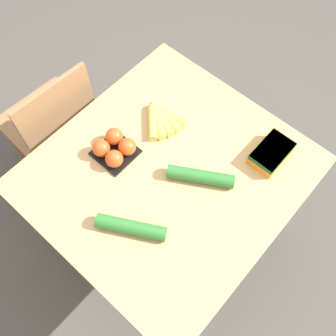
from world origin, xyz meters
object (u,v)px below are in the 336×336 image
(tomato_pack, at_px, (114,148))
(cucumber_far, at_px, (200,176))
(chair, at_px, (54,125))
(cucumber_near, at_px, (131,227))
(banana_bunch, at_px, (161,119))
(carrot_bag, at_px, (272,153))

(tomato_pack, xyz_separation_m, cucumber_far, (0.14, -0.34, -0.01))
(chair, bearing_deg, cucumber_near, 79.41)
(banana_bunch, relative_size, cucumber_near, 0.72)
(chair, height_order, tomato_pack, chair)
(tomato_pack, bearing_deg, chair, 90.88)
(cucumber_near, bearing_deg, tomato_pack, 55.32)
(cucumber_far, bearing_deg, banana_bunch, 71.20)
(tomato_pack, height_order, cucumber_far, tomato_pack)
(cucumber_near, bearing_deg, chair, 76.22)
(banana_bunch, distance_m, cucumber_near, 0.51)
(banana_bunch, distance_m, carrot_bag, 0.49)
(carrot_bag, bearing_deg, cucumber_far, 151.19)
(banana_bunch, distance_m, cucumber_far, 0.33)
(banana_bunch, bearing_deg, tomato_pack, 171.72)
(banana_bunch, height_order, cucumber_far, cucumber_far)
(chair, xyz_separation_m, cucumber_near, (-0.19, -0.77, 0.29))
(chair, height_order, cucumber_far, chair)
(tomato_pack, bearing_deg, cucumber_far, -67.81)
(banana_bunch, bearing_deg, chair, 115.77)
(chair, relative_size, cucumber_far, 3.38)
(cucumber_near, height_order, cucumber_far, same)
(carrot_bag, xyz_separation_m, cucumber_far, (-0.27, 0.15, -0.01))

